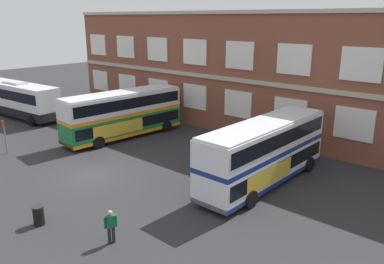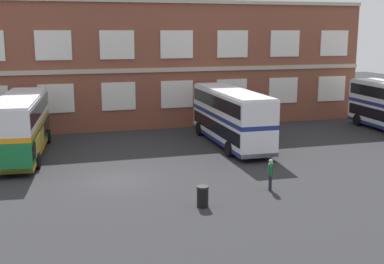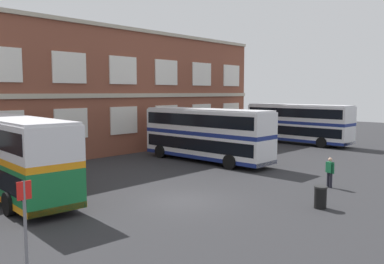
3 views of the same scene
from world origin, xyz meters
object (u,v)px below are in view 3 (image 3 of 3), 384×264
object	(u,v)px
double_decker_middle	(206,134)
bus_stand_flag	(25,216)
waiting_passenger	(330,171)
station_litter_bin	(320,197)
double_decker_near	(12,155)
double_decker_far	(298,123)

from	to	relation	value
double_decker_middle	bus_stand_flag	distance (m)	19.83
waiting_passenger	station_litter_bin	distance (m)	4.43
double_decker_near	waiting_passenger	xyz separation A→B (m)	(12.83, -11.20, -1.22)
bus_stand_flag	station_litter_bin	distance (m)	12.71
double_decker_middle	bus_stand_flag	size ratio (longest dim) A/B	4.09
station_litter_bin	bus_stand_flag	bearing A→B (deg)	162.78
waiting_passenger	double_decker_middle	bearing A→B (deg)	80.69
double_decker_far	bus_stand_flag	world-z (taller)	double_decker_far
double_decker_near	double_decker_middle	size ratio (longest dim) A/B	1.01
double_decker_near	double_decker_far	distance (m)	29.21
waiting_passenger	bus_stand_flag	distance (m)	16.45
double_decker_far	bus_stand_flag	distance (m)	33.68
double_decker_near	station_litter_bin	size ratio (longest dim) A/B	10.86
bus_stand_flag	double_decker_near	bearing A→B (deg)	68.80
double_decker_middle	bus_stand_flag	world-z (taller)	double_decker_middle
double_decker_far	station_litter_bin	distance (m)	23.87
double_decker_far	bus_stand_flag	size ratio (longest dim) A/B	4.11
double_decker_near	station_litter_bin	distance (m)	15.37
double_decker_far	waiting_passenger	distance (m)	19.56
double_decker_near	station_litter_bin	world-z (taller)	double_decker_near
double_decker_near	double_decker_middle	world-z (taller)	same
double_decker_near	bus_stand_flag	distance (m)	9.51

